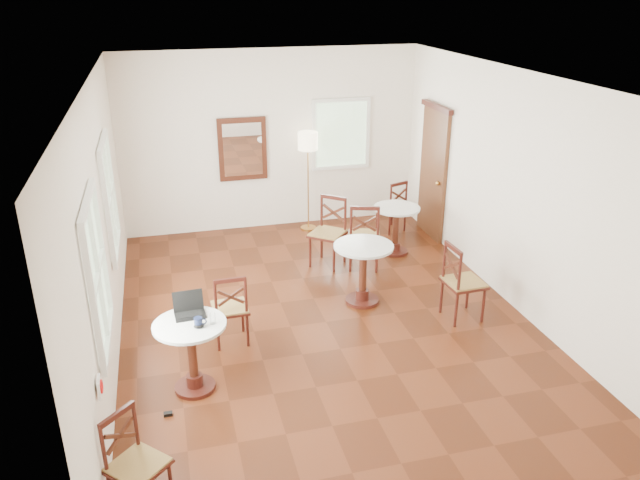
# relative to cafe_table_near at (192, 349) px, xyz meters

# --- Properties ---
(ground) EXTENTS (7.00, 7.00, 0.00)m
(ground) POSITION_rel_cafe_table_near_xyz_m (1.70, 0.98, -0.49)
(ground) COLOR #50200D
(ground) RESTS_ON ground
(room_shell) EXTENTS (5.02, 7.02, 3.01)m
(room_shell) POSITION_rel_cafe_table_near_xyz_m (1.64, 1.26, 1.40)
(room_shell) COLOR white
(room_shell) RESTS_ON ground
(cafe_table_near) EXTENTS (0.75, 0.75, 0.79)m
(cafe_table_near) POSITION_rel_cafe_table_near_xyz_m (0.00, 0.00, 0.00)
(cafe_table_near) COLOR #421710
(cafe_table_near) RESTS_ON ground
(cafe_table_mid) EXTENTS (0.78, 0.78, 0.82)m
(cafe_table_mid) POSITION_rel_cafe_table_near_xyz_m (2.31, 1.38, 0.02)
(cafe_table_mid) COLOR #421710
(cafe_table_mid) RESTS_ON ground
(cafe_table_back) EXTENTS (0.72, 0.72, 0.76)m
(cafe_table_back) POSITION_rel_cafe_table_near_xyz_m (3.32, 2.80, -0.02)
(cafe_table_back) COLOR #421710
(cafe_table_back) RESTS_ON ground
(chair_near_a) EXTENTS (0.43, 0.43, 0.91)m
(chair_near_a) POSITION_rel_cafe_table_near_xyz_m (0.49, 0.82, -0.04)
(chair_near_a) COLOR #421710
(chair_near_a) RESTS_ON ground
(chair_near_b) EXTENTS (0.57, 0.57, 0.88)m
(chair_near_b) POSITION_rel_cafe_table_near_xyz_m (-0.54, -1.49, -0.05)
(chair_near_b) COLOR #421710
(chair_near_b) RESTS_ON ground
(chair_mid_a) EXTENTS (0.60, 0.60, 1.03)m
(chair_mid_a) POSITION_rel_cafe_table_near_xyz_m (2.66, 2.41, 0.02)
(chair_mid_a) COLOR #421710
(chair_mid_a) RESTS_ON ground
(chair_mid_b) EXTENTS (0.49, 0.49, 1.01)m
(chair_mid_b) POSITION_rel_cafe_table_near_xyz_m (3.37, 0.67, 0.01)
(chair_mid_b) COLOR #421710
(chair_mid_b) RESTS_ON ground
(chair_back_a) EXTENTS (0.53, 0.53, 0.90)m
(chair_back_a) POSITION_rel_cafe_table_near_xyz_m (3.60, 3.70, -0.04)
(chair_back_a) COLOR #421710
(chair_back_a) RESTS_ON ground
(chair_back_b) EXTENTS (0.67, 0.67, 1.04)m
(chair_back_b) POSITION_rel_cafe_table_near_xyz_m (2.19, 2.66, 0.03)
(chair_back_b) COLOR #421710
(chair_back_b) RESTS_ON ground
(floor_lamp) EXTENTS (0.33, 0.33, 1.69)m
(floor_lamp) POSITION_rel_cafe_table_near_xyz_m (2.24, 4.13, 0.95)
(floor_lamp) COLOR #BF8C3F
(floor_lamp) RESTS_ON ground
(laptop) EXTENTS (0.33, 0.28, 0.22)m
(laptop) POSITION_rel_cafe_table_near_xyz_m (0.02, 0.21, 0.36)
(laptop) COLOR black
(laptop) RESTS_ON cafe_table_near
(mouse) EXTENTS (0.12, 0.08, 0.04)m
(mouse) POSITION_rel_cafe_table_near_xyz_m (0.09, -0.11, 0.32)
(mouse) COLOR black
(mouse) RESTS_ON cafe_table_near
(navy_mug) EXTENTS (0.13, 0.08, 0.10)m
(navy_mug) POSITION_rel_cafe_table_near_xyz_m (0.09, -0.09, 0.35)
(navy_mug) COLOR #101735
(navy_mug) RESTS_ON cafe_table_near
(water_glass) EXTENTS (0.07, 0.07, 0.11)m
(water_glass) POSITION_rel_cafe_table_near_xyz_m (0.23, -0.06, 0.36)
(water_glass) COLOR white
(water_glass) RESTS_ON cafe_table_near
(power_adapter) EXTENTS (0.09, 0.05, 0.03)m
(power_adapter) POSITION_rel_cafe_table_near_xyz_m (-0.29, -0.38, -0.47)
(power_adapter) COLOR black
(power_adapter) RESTS_ON ground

